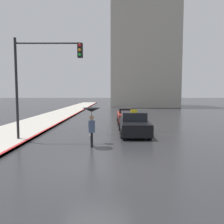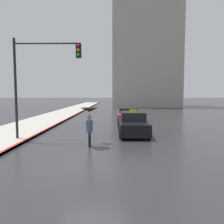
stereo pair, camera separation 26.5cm
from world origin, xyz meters
TOP-DOWN VIEW (x-y plane):
  - ground_plane at (0.00, 0.00)m, footprint 300.00×300.00m
  - taxi at (2.04, 6.73)m, footprint 1.91×4.71m
  - sedan_red at (2.02, 12.55)m, footprint 1.91×4.59m
  - pedestrian_with_umbrella at (-0.46, 3.01)m, footprint 0.92×0.92m
  - traffic_light at (-3.34, 4.44)m, footprint 3.83×0.38m
  - building_tower_near at (7.27, 41.20)m, footprint 13.97×12.22m

SIDE VIEW (x-z plane):
  - ground_plane at x=0.00m, z-range 0.00..0.00m
  - sedan_red at x=2.02m, z-range -0.04..1.34m
  - taxi at x=2.04m, z-range -0.14..1.50m
  - pedestrian_with_umbrella at x=-0.46m, z-range 0.52..2.52m
  - traffic_light at x=-3.34m, z-range 1.14..6.96m
  - building_tower_near at x=7.27m, z-range 0.00..27.96m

